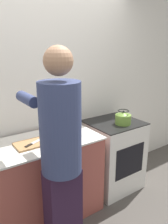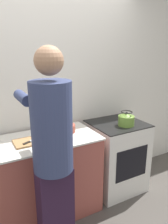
% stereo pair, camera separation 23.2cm
% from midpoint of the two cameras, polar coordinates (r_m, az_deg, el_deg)
% --- Properties ---
extents(wall_back, '(8.00, 0.05, 2.60)m').
position_cam_midpoint_polar(wall_back, '(2.54, -14.73, 4.40)').
color(wall_back, silver).
rests_on(wall_back, ground_plane).
extents(counter, '(1.66, 0.62, 0.90)m').
position_cam_midpoint_polar(counter, '(2.45, -18.37, -18.18)').
color(counter, '#9E4C42').
rests_on(counter, ground_plane).
extents(oven, '(0.65, 0.60, 0.91)m').
position_cam_midpoint_polar(oven, '(2.94, 5.31, -11.02)').
color(oven, silver).
rests_on(oven, ground_plane).
extents(person, '(0.36, 0.60, 1.83)m').
position_cam_midpoint_polar(person, '(1.78, -9.91, -10.78)').
color(person, '#2A1730').
rests_on(person, ground_plane).
extents(cutting_board, '(0.30, 0.22, 0.02)m').
position_cam_midpoint_polar(cutting_board, '(2.23, -16.65, -8.06)').
color(cutting_board, '#A87A4C').
rests_on(cutting_board, counter).
extents(knife, '(0.21, 0.12, 0.01)m').
position_cam_midpoint_polar(knife, '(2.21, -16.12, -7.88)').
color(knife, silver).
rests_on(knife, cutting_board).
extents(kettle, '(0.19, 0.19, 0.17)m').
position_cam_midpoint_polar(kettle, '(2.67, 7.77, -1.66)').
color(kettle, olive).
rests_on(kettle, oven).
extents(bowl_prep, '(0.17, 0.17, 0.09)m').
position_cam_midpoint_polar(bowl_prep, '(2.43, -7.21, -4.46)').
color(bowl_prep, '#9E4738').
rests_on(bowl_prep, counter).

